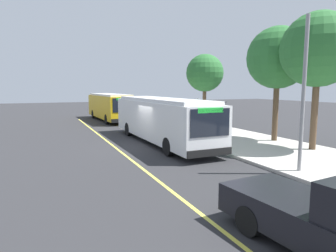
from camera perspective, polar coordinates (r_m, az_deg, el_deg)
name	(u,v)px	position (r m, az deg, el deg)	size (l,w,h in m)	color
ground_plane	(149,145)	(18.88, -3.63, -3.68)	(120.00, 120.00, 0.00)	#2B2B2D
sidewalk_curb	(228,137)	(21.63, 11.48, -2.19)	(44.00, 6.40, 0.15)	#B7B2A8
lane_stripe_center	(115,148)	(18.26, -10.14, -4.15)	(36.00, 0.14, 0.01)	#E0D64C
transit_bus_main	(161,118)	(19.45, -1.36, 1.48)	(12.11, 2.75, 2.95)	white
transit_bus_second	(110,106)	(33.33, -11.23, 3.82)	(10.66, 2.97, 2.95)	gold
bus_shelter	(207,110)	(23.12, 7.62, 3.11)	(2.90, 1.60, 2.48)	#333338
waiting_bench	(208,127)	(22.86, 7.74, -0.18)	(1.60, 0.48, 0.95)	brown
route_sign_post	(197,112)	(20.24, 5.73, 2.64)	(0.44, 0.08, 2.80)	#333338
pedestrian_commuter	(189,122)	(21.58, 4.18, 0.71)	(0.24, 0.40, 1.69)	#282D47
street_tree_near_shelter	(205,73)	(29.16, 7.15, 10.11)	(3.61, 3.61, 6.71)	brown
street_tree_upstreet	(278,58)	(20.67, 20.53, 12.22)	(3.98, 3.98, 7.39)	brown
street_tree_downstreet	(318,50)	(18.53, 27.14, 12.98)	(4.10, 4.10, 7.61)	brown
utility_pole	(303,95)	(13.35, 24.77, 5.53)	(0.16, 0.16, 6.40)	gray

